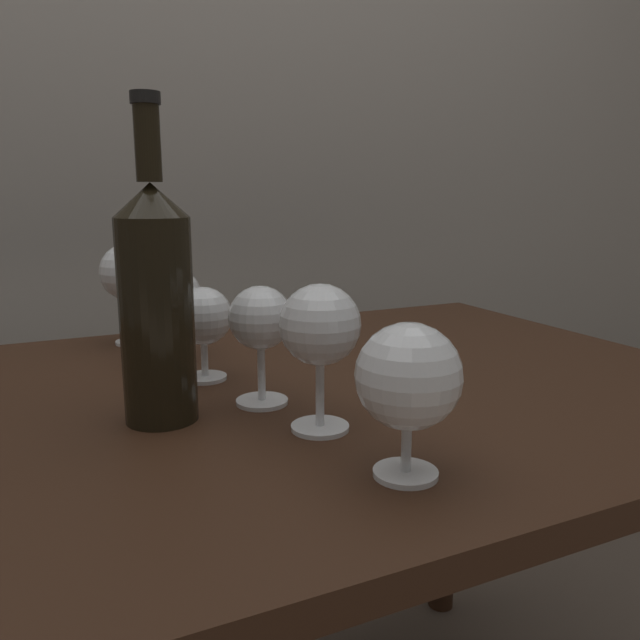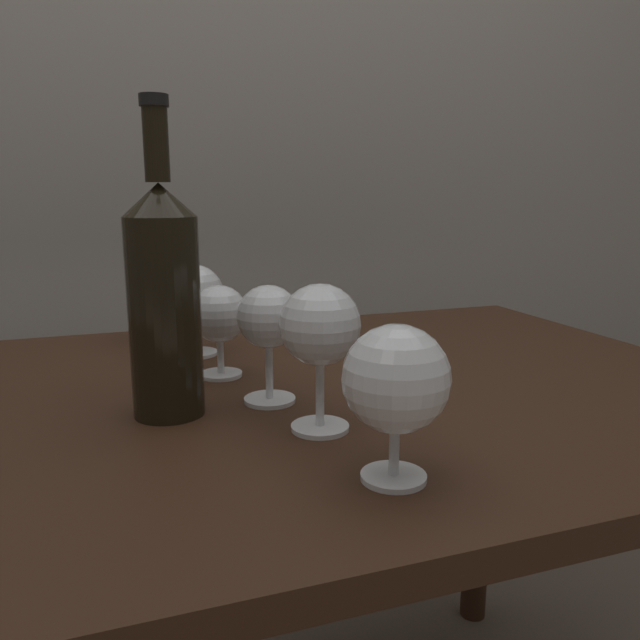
# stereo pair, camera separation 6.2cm
# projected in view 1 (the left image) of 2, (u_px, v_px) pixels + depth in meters

# --- Properties ---
(back_wall) EXTENTS (5.00, 0.08, 2.60)m
(back_wall) POSITION_uv_depth(u_px,v_px,m) (113.00, 30.00, 1.39)
(back_wall) COLOR gray
(back_wall) RESTS_ON ground_plane
(dining_table) EXTENTS (1.29, 0.79, 0.70)m
(dining_table) POSITION_uv_depth(u_px,v_px,m) (237.00, 462.00, 0.78)
(dining_table) COLOR #382114
(dining_table) RESTS_ON ground_plane
(wine_glass_pinot) EXTENTS (0.09, 0.09, 0.14)m
(wine_glass_pinot) POSITION_uv_depth(u_px,v_px,m) (408.00, 380.00, 0.52)
(wine_glass_pinot) COLOR white
(wine_glass_pinot) RESTS_ON dining_table
(wine_glass_white) EXTENTS (0.08, 0.08, 0.15)m
(wine_glass_white) POSITION_uv_depth(u_px,v_px,m) (320.00, 329.00, 0.62)
(wine_glass_white) COLOR white
(wine_glass_white) RESTS_ON dining_table
(wine_glass_merlot) EXTENTS (0.07, 0.07, 0.14)m
(wine_glass_merlot) POSITION_uv_depth(u_px,v_px,m) (260.00, 322.00, 0.70)
(wine_glass_merlot) COLOR white
(wine_glass_merlot) RESTS_ON dining_table
(wine_glass_chardonnay) EXTENTS (0.08, 0.08, 0.12)m
(wine_glass_chardonnay) POSITION_uv_depth(u_px,v_px,m) (203.00, 318.00, 0.80)
(wine_glass_chardonnay) COLOR white
(wine_glass_chardonnay) RESTS_ON dining_table
(wine_glass_port) EXTENTS (0.09, 0.09, 0.14)m
(wine_glass_port) POSITION_uv_depth(u_px,v_px,m) (171.00, 299.00, 0.90)
(wine_glass_port) COLOR white
(wine_glass_port) RESTS_ON dining_table
(wine_glass_rose) EXTENTS (0.09, 0.09, 0.16)m
(wine_glass_rose) POSITION_uv_depth(u_px,v_px,m) (129.00, 274.00, 0.99)
(wine_glass_rose) COLOR white
(wine_glass_rose) RESTS_ON dining_table
(wine_bottle) EXTENTS (0.08, 0.08, 0.34)m
(wine_bottle) POSITION_uv_depth(u_px,v_px,m) (156.00, 299.00, 0.65)
(wine_bottle) COLOR black
(wine_bottle) RESTS_ON dining_table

